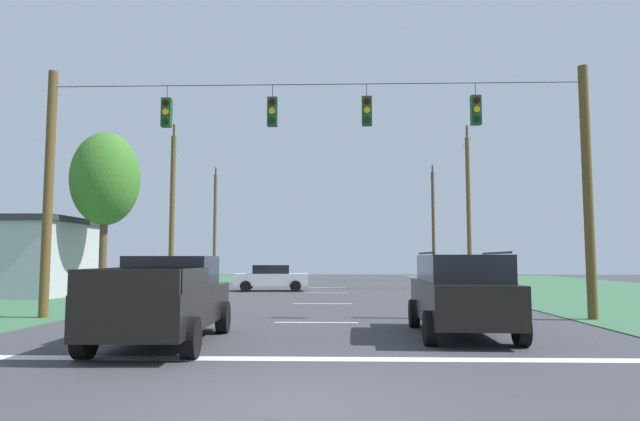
{
  "coord_description": "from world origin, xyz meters",
  "views": [
    {
      "loc": [
        0.6,
        -7.23,
        1.89
      ],
      "look_at": [
        -0.02,
        13.48,
        3.7
      ],
      "focal_mm": 31.05,
      "sensor_mm": 36.0,
      "label": 1
    }
  ],
  "objects_px": {
    "pickup_truck": "(166,300)",
    "tree_roadside_right": "(105,180)",
    "distant_car_crossing_white": "(271,277)",
    "utility_pole_far_left": "(215,224)",
    "utility_pole_mid_left": "(172,208)",
    "suv_black": "(461,292)",
    "utility_pole_far_right": "(433,224)",
    "utility_pole_mid_right": "(469,209)",
    "overhead_signal_span": "(315,177)"
  },
  "relations": [
    {
      "from": "utility_pole_far_right",
      "to": "utility_pole_mid_right",
      "type": "bearing_deg",
      "value": -90.68
    },
    {
      "from": "pickup_truck",
      "to": "utility_pole_mid_right",
      "type": "xyz_separation_m",
      "value": [
        12.09,
        22.17,
        4.0
      ]
    },
    {
      "from": "utility_pole_mid_right",
      "to": "utility_pole_mid_left",
      "type": "height_order",
      "value": "utility_pole_mid_left"
    },
    {
      "from": "pickup_truck",
      "to": "utility_pole_mid_left",
      "type": "height_order",
      "value": "utility_pole_mid_left"
    },
    {
      "from": "suv_black",
      "to": "utility_pole_far_right",
      "type": "relative_size",
      "value": 0.48
    },
    {
      "from": "suv_black",
      "to": "utility_pole_far_right",
      "type": "xyz_separation_m",
      "value": [
        5.35,
        34.28,
        3.84
      ]
    },
    {
      "from": "overhead_signal_span",
      "to": "utility_pole_mid_left",
      "type": "relative_size",
      "value": 1.7
    },
    {
      "from": "overhead_signal_span",
      "to": "utility_pole_far_right",
      "type": "relative_size",
      "value": 1.74
    },
    {
      "from": "pickup_truck",
      "to": "suv_black",
      "type": "relative_size",
      "value": 1.13
    },
    {
      "from": "pickup_truck",
      "to": "tree_roadside_right",
      "type": "height_order",
      "value": "tree_roadside_right"
    },
    {
      "from": "utility_pole_mid_left",
      "to": "utility_pole_far_right",
      "type": "bearing_deg",
      "value": 37.26
    },
    {
      "from": "utility_pole_mid_right",
      "to": "utility_pole_far_left",
      "type": "distance_m",
      "value": 22.52
    },
    {
      "from": "tree_roadside_right",
      "to": "utility_pole_far_left",
      "type": "bearing_deg",
      "value": 86.77
    },
    {
      "from": "pickup_truck",
      "to": "utility_pole_far_right",
      "type": "relative_size",
      "value": 0.54
    },
    {
      "from": "utility_pole_mid_left",
      "to": "utility_pole_far_left",
      "type": "bearing_deg",
      "value": 90.99
    },
    {
      "from": "overhead_signal_span",
      "to": "pickup_truck",
      "type": "bearing_deg",
      "value": -121.96
    },
    {
      "from": "utility_pole_far_right",
      "to": "utility_pole_far_left",
      "type": "relative_size",
      "value": 1.03
    },
    {
      "from": "utility_pole_far_right",
      "to": "pickup_truck",
      "type": "bearing_deg",
      "value": -108.94
    },
    {
      "from": "suv_black",
      "to": "utility_pole_mid_left",
      "type": "height_order",
      "value": "utility_pole_mid_left"
    },
    {
      "from": "pickup_truck",
      "to": "utility_pole_mid_right",
      "type": "distance_m",
      "value": 25.57
    },
    {
      "from": "pickup_truck",
      "to": "suv_black",
      "type": "distance_m",
      "value": 7.05
    },
    {
      "from": "distant_car_crossing_white",
      "to": "utility_pole_far_left",
      "type": "xyz_separation_m",
      "value": [
        -6.6,
        14.53,
        4.11
      ]
    },
    {
      "from": "overhead_signal_span",
      "to": "utility_pole_far_left",
      "type": "xyz_separation_m",
      "value": [
        -9.78,
        29.64,
        0.39
      ]
    },
    {
      "from": "suv_black",
      "to": "utility_pole_mid_left",
      "type": "bearing_deg",
      "value": 123.47
    },
    {
      "from": "utility_pole_far_left",
      "to": "tree_roadside_right",
      "type": "relative_size",
      "value": 1.19
    },
    {
      "from": "utility_pole_mid_right",
      "to": "utility_pole_far_right",
      "type": "distance_m",
      "value": 13.54
    },
    {
      "from": "distant_car_crossing_white",
      "to": "utility_pole_mid_left",
      "type": "distance_m",
      "value": 7.78
    },
    {
      "from": "pickup_truck",
      "to": "utility_pole_far_left",
      "type": "height_order",
      "value": "utility_pole_far_left"
    },
    {
      "from": "suv_black",
      "to": "utility_pole_far_left",
      "type": "xyz_separation_m",
      "value": [
        -13.52,
        33.28,
        3.83
      ]
    },
    {
      "from": "distant_car_crossing_white",
      "to": "utility_pole_far_right",
      "type": "bearing_deg",
      "value": 51.71
    },
    {
      "from": "utility_pole_mid_left",
      "to": "tree_roadside_right",
      "type": "distance_m",
      "value": 7.02
    },
    {
      "from": "suv_black",
      "to": "distant_car_crossing_white",
      "type": "bearing_deg",
      "value": 110.25
    },
    {
      "from": "utility_pole_far_right",
      "to": "utility_pole_far_left",
      "type": "xyz_separation_m",
      "value": [
        -18.87,
        -1.01,
        -0.0
      ]
    },
    {
      "from": "utility_pole_mid_right",
      "to": "utility_pole_far_left",
      "type": "height_order",
      "value": "utility_pole_mid_right"
    },
    {
      "from": "overhead_signal_span",
      "to": "pickup_truck",
      "type": "xyz_separation_m",
      "value": [
        -3.16,
        -5.06,
        -3.54
      ]
    },
    {
      "from": "overhead_signal_span",
      "to": "utility_pole_mid_right",
      "type": "distance_m",
      "value": 19.3
    },
    {
      "from": "distant_car_crossing_white",
      "to": "utility_pole_far_left",
      "type": "height_order",
      "value": "utility_pole_far_left"
    },
    {
      "from": "distant_car_crossing_white",
      "to": "utility_pole_far_left",
      "type": "relative_size",
      "value": 0.45
    },
    {
      "from": "utility_pole_far_left",
      "to": "utility_pole_mid_left",
      "type": "bearing_deg",
      "value": -89.01
    },
    {
      "from": "utility_pole_far_left",
      "to": "distant_car_crossing_white",
      "type": "bearing_deg",
      "value": -65.56
    },
    {
      "from": "suv_black",
      "to": "utility_pole_far_right",
      "type": "height_order",
      "value": "utility_pole_far_right"
    },
    {
      "from": "utility_pole_far_left",
      "to": "overhead_signal_span",
      "type": "bearing_deg",
      "value": -71.75
    },
    {
      "from": "suv_black",
      "to": "utility_pole_mid_right",
      "type": "distance_m",
      "value": 21.74
    },
    {
      "from": "suv_black",
      "to": "utility_pole_far_left",
      "type": "relative_size",
      "value": 0.5
    },
    {
      "from": "distant_car_crossing_white",
      "to": "utility_pole_mid_right",
      "type": "relative_size",
      "value": 0.43
    },
    {
      "from": "pickup_truck",
      "to": "utility_pole_far_right",
      "type": "distance_m",
      "value": 37.96
    },
    {
      "from": "utility_pole_mid_right",
      "to": "tree_roadside_right",
      "type": "bearing_deg",
      "value": -159.35
    },
    {
      "from": "overhead_signal_span",
      "to": "tree_roadside_right",
      "type": "distance_m",
      "value": 14.61
    },
    {
      "from": "utility_pole_far_left",
      "to": "suv_black",
      "type": "bearing_deg",
      "value": -67.89
    },
    {
      "from": "overhead_signal_span",
      "to": "utility_pole_far_left",
      "type": "height_order",
      "value": "utility_pole_far_left"
    }
  ]
}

